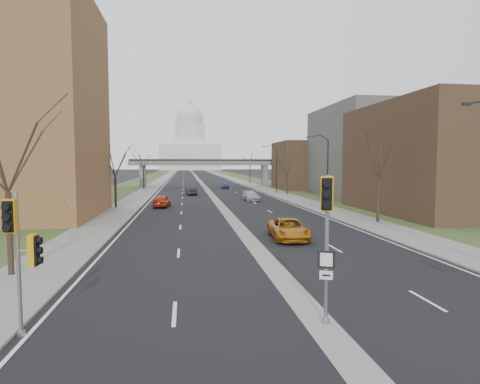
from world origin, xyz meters
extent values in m
plane|color=black|center=(0.00, 0.00, 0.00)|extent=(700.00, 700.00, 0.00)
cube|color=black|center=(0.00, 150.00, 0.01)|extent=(20.00, 600.00, 0.01)
cube|color=gray|center=(0.00, 150.00, 0.00)|extent=(1.20, 600.00, 0.02)
cube|color=gray|center=(12.00, 150.00, 0.06)|extent=(4.00, 600.00, 0.12)
cube|color=gray|center=(-12.00, 150.00, 0.06)|extent=(4.00, 600.00, 0.12)
cube|color=#2D4821|center=(18.00, 150.00, 0.05)|extent=(8.00, 600.00, 0.10)
cube|color=#2D4821|center=(-18.00, 150.00, 0.05)|extent=(8.00, 600.00, 0.10)
cube|color=#453120|center=(24.00, 28.00, 6.00)|extent=(16.00, 20.00, 12.00)
cube|color=#5B5953|center=(28.00, 52.00, 7.50)|extent=(18.00, 22.00, 15.00)
cube|color=#453120|center=(22.00, 70.00, 5.00)|extent=(14.00, 14.00, 10.00)
cube|color=slate|center=(-14.00, 80.00, 2.50)|extent=(1.20, 2.50, 5.00)
cube|color=slate|center=(14.00, 80.00, 2.50)|extent=(1.20, 2.50, 5.00)
cube|color=slate|center=(0.00, 80.00, 5.50)|extent=(34.00, 3.00, 1.00)
cube|color=black|center=(0.00, 80.00, 6.20)|extent=(34.00, 0.15, 0.50)
cube|color=silver|center=(0.00, 320.00, 10.00)|extent=(48.00, 42.00, 20.00)
cube|color=silver|center=(0.00, 320.00, 22.00)|extent=(26.00, 26.00, 5.00)
cylinder|color=silver|center=(0.00, 320.00, 31.00)|extent=(22.00, 22.00, 14.00)
sphere|color=silver|center=(0.00, 320.00, 42.00)|extent=(22.00, 22.00, 22.00)
cylinder|color=silver|center=(0.00, 320.00, 53.50)|extent=(3.60, 3.60, 4.50)
cube|color=black|center=(9.50, 6.00, 8.47)|extent=(0.45, 0.18, 0.14)
cylinder|color=black|center=(11.80, 32.00, 4.12)|extent=(0.16, 0.16, 8.00)
cube|color=black|center=(9.50, 32.00, 8.47)|extent=(0.45, 0.18, 0.14)
cylinder|color=black|center=(11.80, 58.00, 4.12)|extent=(0.16, 0.16, 8.00)
cube|color=black|center=(9.50, 58.00, 8.47)|extent=(0.45, 0.18, 0.14)
cylinder|color=#382B21|center=(-13.00, 8.00, 2.12)|extent=(0.28, 0.28, 4.00)
cylinder|color=#382B21|center=(-13.00, 38.00, 2.00)|extent=(0.28, 0.28, 3.75)
cylinder|color=#382B21|center=(-13.00, 72.00, 2.25)|extent=(0.28, 0.28, 4.25)
cylinder|color=#382B21|center=(13.00, 22.00, 2.12)|extent=(0.28, 0.28, 4.00)
cylinder|color=#382B21|center=(13.00, 55.00, 1.87)|extent=(0.28, 0.28, 3.50)
cylinder|color=#382B21|center=(13.00, 95.00, 2.25)|extent=(0.28, 0.28, 4.25)
cylinder|color=gray|center=(-9.80, 0.75, 2.32)|extent=(0.13, 0.13, 4.65)
cylinder|color=gray|center=(-9.80, 0.75, 0.09)|extent=(0.25, 0.25, 0.18)
cube|color=#CC910C|center=(-9.82, 0.30, 3.93)|extent=(0.39, 0.37, 1.03)
cube|color=#CC910C|center=(-9.35, 0.73, 2.77)|extent=(0.37, 0.39, 1.03)
cylinder|color=gray|center=(0.20, 0.44, 2.56)|extent=(0.14, 0.14, 5.13)
cylinder|color=gray|center=(0.20, 0.44, 0.10)|extent=(0.28, 0.28, 0.20)
cube|color=#CC910C|center=(0.02, -0.02, 4.53)|extent=(0.53, 0.52, 1.13)
cube|color=black|center=(0.20, 0.44, 2.27)|extent=(0.56, 0.26, 0.59)
cube|color=silver|center=(0.20, 0.44, 1.73)|extent=(0.43, 0.20, 0.30)
imported|color=#B42C14|center=(-7.46, 38.50, 0.78)|extent=(2.28, 4.73, 1.56)
imported|color=black|center=(-3.51, 57.26, 0.71)|extent=(2.10, 4.50, 1.43)
imported|color=#AB6612|center=(2.88, 15.64, 0.75)|extent=(2.81, 5.53, 1.50)
imported|color=#A9A9B1|center=(5.03, 45.43, 0.70)|extent=(2.32, 4.98, 1.41)
imported|color=navy|center=(4.01, 73.89, 0.62)|extent=(1.73, 3.72, 1.23)
camera|label=1|loc=(-4.57, -12.52, 5.53)|focal=30.00mm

